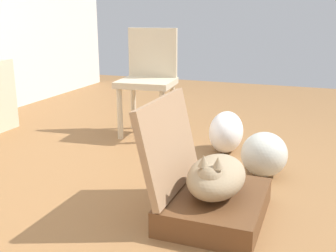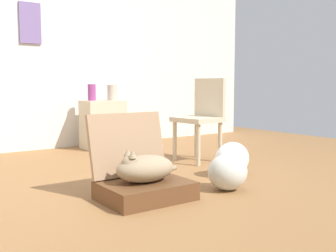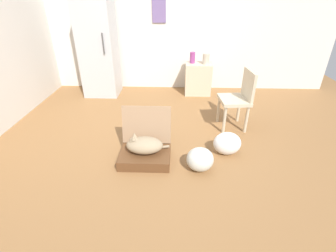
{
  "view_description": "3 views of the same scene",
  "coord_description": "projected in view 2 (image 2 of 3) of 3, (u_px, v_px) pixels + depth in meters",
  "views": [
    {
      "loc": [
        -2.1,
        -0.88,
        1.02
      ],
      "look_at": [
        -0.05,
        -0.11,
        0.4
      ],
      "focal_mm": 44.23,
      "sensor_mm": 36.0,
      "label": 1
    },
    {
      "loc": [
        -1.71,
        -2.82,
        0.81
      ],
      "look_at": [
        0.09,
        -0.26,
        0.49
      ],
      "focal_mm": 43.23,
      "sensor_mm": 36.0,
      "label": 2
    },
    {
      "loc": [
        0.14,
        -2.86,
        1.84
      ],
      "look_at": [
        0.04,
        -0.2,
        0.36
      ],
      "focal_mm": 26.08,
      "sensor_mm": 36.0,
      "label": 3
    }
  ],
  "objects": [
    {
      "name": "ground_plane",
      "position": [
        141.0,
        183.0,
        3.35
      ],
      "size": [
        7.68,
        7.68,
        0.0
      ],
      "primitive_type": "plane",
      "color": "olive",
      "rests_on": "ground"
    },
    {
      "name": "plastic_bag_white",
      "position": [
        228.0,
        172.0,
        3.11
      ],
      "size": [
        0.32,
        0.29,
        0.28
      ],
      "primitive_type": "ellipsoid",
      "color": "silver",
      "rests_on": "ground"
    },
    {
      "name": "plastic_bag_clear",
      "position": [
        232.0,
        159.0,
        3.59
      ],
      "size": [
        0.35,
        0.25,
        0.3
      ],
      "primitive_type": "ellipsoid",
      "color": "white",
      "rests_on": "ground"
    },
    {
      "name": "cat",
      "position": [
        144.0,
        168.0,
        2.84
      ],
      "size": [
        0.52,
        0.28,
        0.24
      ],
      "color": "#998466",
      "rests_on": "suitcase_base"
    },
    {
      "name": "vase_tall",
      "position": [
        92.0,
        92.0,
        5.07
      ],
      "size": [
        0.1,
        0.1,
        0.21
      ],
      "primitive_type": "cylinder",
      "color": "#8C387A",
      "rests_on": "side_table"
    },
    {
      "name": "vase_short",
      "position": [
        112.0,
        93.0,
        5.16
      ],
      "size": [
        0.13,
        0.13,
        0.2
      ],
      "primitive_type": "cylinder",
      "color": "#B7AD99",
      "rests_on": "side_table"
    },
    {
      "name": "side_table",
      "position": [
        103.0,
        124.0,
        5.15
      ],
      "size": [
        0.5,
        0.36,
        0.61
      ],
      "primitive_type": "cube",
      "color": "beige",
      "rests_on": "ground"
    },
    {
      "name": "chair",
      "position": [
        202.0,
        115.0,
        4.29
      ],
      "size": [
        0.45,
        0.48,
        0.88
      ],
      "rotation": [
        0.0,
        0.0,
        -1.47
      ],
      "color": "beige",
      "rests_on": "ground"
    },
    {
      "name": "suitcase_lid",
      "position": [
        127.0,
        144.0,
        3.04
      ],
      "size": [
        0.61,
        0.14,
        0.47
      ],
      "primitive_type": "cube",
      "rotation": [
        1.34,
        0.0,
        0.0
      ],
      "color": "#9B7756",
      "rests_on": "suitcase_base"
    },
    {
      "name": "suitcase_base",
      "position": [
        145.0,
        191.0,
        2.86
      ],
      "size": [
        0.61,
        0.48,
        0.13
      ],
      "primitive_type": "cube",
      "color": "brown",
      "rests_on": "ground"
    },
    {
      "name": "wall_back",
      "position": [
        46.0,
        45.0,
        5.06
      ],
      "size": [
        6.4,
        0.15,
        2.6
      ],
      "color": "silver",
      "rests_on": "ground"
    }
  ]
}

